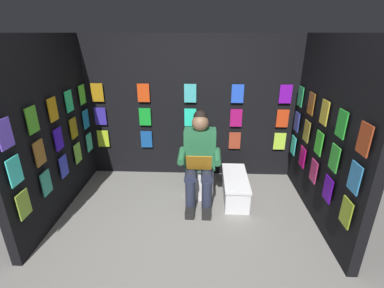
{
  "coord_description": "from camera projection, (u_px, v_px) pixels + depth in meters",
  "views": [
    {
      "loc": [
        -0.19,
        1.94,
        2.07
      ],
      "look_at": [
        -0.06,
        -1.08,
        0.85
      ],
      "focal_mm": 25.89,
      "sensor_mm": 36.0,
      "label": 1
    }
  ],
  "objects": [
    {
      "name": "ground_plane",
      "position": [
        181.0,
        271.0,
        2.58
      ],
      "size": [
        30.0,
        30.0,
        0.0
      ],
      "primitive_type": "plane",
      "color": "gray"
    },
    {
      "name": "display_wall_back",
      "position": [
        191.0,
        109.0,
        4.05
      ],
      "size": [
        3.13,
        0.14,
        2.07
      ],
      "color": "black",
      "rests_on": "ground"
    },
    {
      "name": "display_wall_left",
      "position": [
        328.0,
        134.0,
        3.04
      ],
      "size": [
        0.14,
        1.96,
        2.07
      ],
      "color": "black",
      "rests_on": "ground"
    },
    {
      "name": "display_wall_right",
      "position": [
        50.0,
        130.0,
        3.16
      ],
      "size": [
        0.14,
        1.96,
        2.07
      ],
      "color": "black",
      "rests_on": "ground"
    },
    {
      "name": "toilet",
      "position": [
        200.0,
        170.0,
        3.79
      ],
      "size": [
        0.41,
        0.56,
        0.77
      ],
      "rotation": [
        0.0,
        0.0,
        -0.02
      ],
      "color": "white",
      "rests_on": "ground"
    },
    {
      "name": "person_reading",
      "position": [
        200.0,
        158.0,
        3.47
      ],
      "size": [
        0.53,
        0.69,
        1.19
      ],
      "rotation": [
        0.0,
        0.0,
        -0.02
      ],
      "color": "#286B42",
      "rests_on": "ground"
    },
    {
      "name": "comic_longbox_near",
      "position": [
        235.0,
        187.0,
        3.68
      ],
      "size": [
        0.32,
        0.8,
        0.32
      ],
      "rotation": [
        0.0,
        0.0,
        -0.01
      ],
      "color": "silver",
      "rests_on": "ground"
    }
  ]
}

